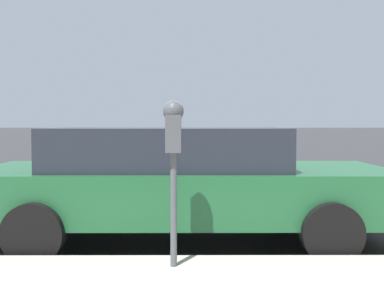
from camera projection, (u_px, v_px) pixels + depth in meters
ground_plane at (183, 220)px, 6.66m from camera, size 220.00×220.00×0.00m
parking_meter at (173, 140)px, 4.06m from camera, size 0.21×0.19×1.52m
car_green at (180, 180)px, 5.51m from camera, size 2.07×4.94×1.39m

